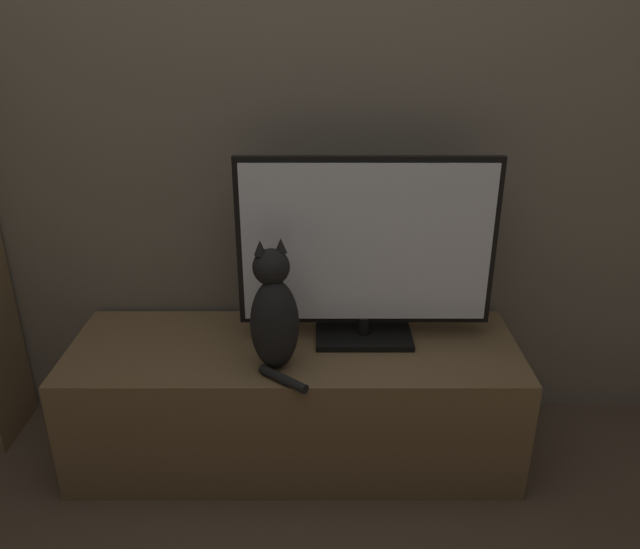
{
  "coord_description": "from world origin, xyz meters",
  "views": [
    {
      "loc": [
        0.09,
        -0.84,
        1.44
      ],
      "look_at": [
        0.09,
        0.89,
        0.69
      ],
      "focal_mm": 35.0,
      "sensor_mm": 36.0,
      "label": 1
    }
  ],
  "objects": [
    {
      "name": "tv",
      "position": [
        0.23,
        0.99,
        0.73
      ],
      "size": [
        0.82,
        0.19,
        0.61
      ],
      "color": "black",
      "rests_on": "tv_stand"
    },
    {
      "name": "cat",
      "position": [
        -0.05,
        0.81,
        0.6
      ],
      "size": [
        0.19,
        0.25,
        0.41
      ],
      "rotation": [
        0.0,
        0.0,
        0.28
      ],
      "color": "black",
      "rests_on": "tv_stand"
    },
    {
      "name": "wall_back",
      "position": [
        0.0,
        1.22,
        1.3
      ],
      "size": [
        4.8,
        0.05,
        2.6
      ],
      "color": "#756B5B",
      "rests_on": "ground_plane"
    },
    {
      "name": "tv_stand",
      "position": [
        0.0,
        0.93,
        0.21
      ],
      "size": [
        1.47,
        0.5,
        0.42
      ],
      "color": "brown",
      "rests_on": "ground_plane"
    }
  ]
}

